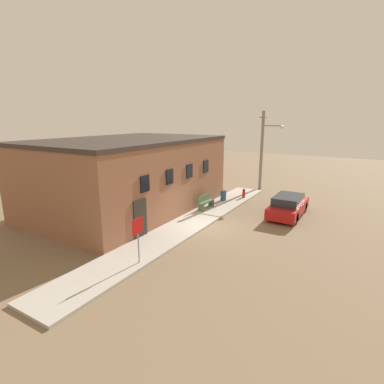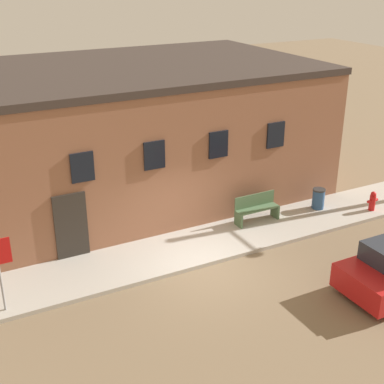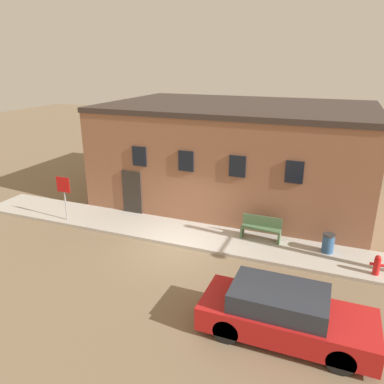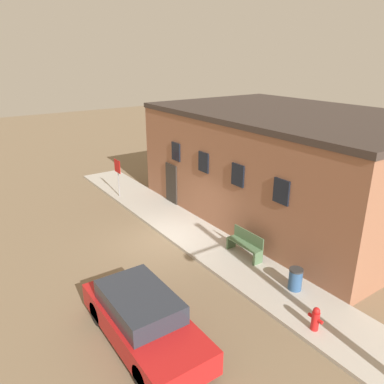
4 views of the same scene
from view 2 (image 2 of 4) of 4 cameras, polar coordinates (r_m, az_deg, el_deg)
name	(u,v)px [view 2 (image 2 of 4)]	position (r m, az deg, el deg)	size (l,w,h in m)	color
ground_plane	(205,267)	(16.26, 1.35, -8.05)	(80.00, 80.00, 0.00)	#7A664C
sidewalk	(187,249)	(17.12, -0.54, -6.08)	(20.82, 2.32, 0.13)	#B2ADA3
brick_building	(137,129)	(20.96, -5.89, 6.65)	(13.24, 8.61, 5.01)	#8E5B42
fire_hydrant	(372,201)	(20.50, 18.70, -0.90)	(0.47, 0.22, 0.73)	red
bench	(256,208)	(18.69, 6.88, -1.74)	(1.60, 0.44, 0.97)	#4C6B47
trash_bin	(318,198)	(20.11, 13.33, -0.68)	(0.46, 0.46, 0.76)	#2D517F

